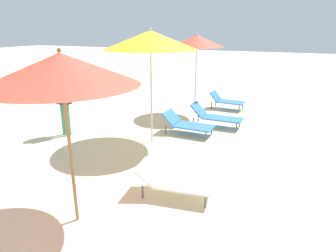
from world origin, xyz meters
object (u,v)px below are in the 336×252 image
lounger_second_shoreside (174,180)px  lounger_farthest_inland (215,116)px  umbrella_second (61,69)px  umbrella_farthest (197,41)px  umbrella_third (150,40)px  lounger_farthest_shoreside (226,100)px  lounger_third_shoreside (187,124)px  person_walking_near (63,96)px

lounger_second_shoreside → lounger_farthest_inland: (-0.40, 4.07, 0.04)m
umbrella_second → umbrella_farthest: size_ratio=0.96×
umbrella_third → umbrella_farthest: bearing=87.4°
umbrella_second → lounger_farthest_shoreside: umbrella_second is taller
lounger_second_shoreside → umbrella_farthest: size_ratio=0.53×
umbrella_third → lounger_farthest_inland: 3.13m
lounger_second_shoreside → umbrella_third: (-1.54, 2.17, 2.26)m
lounger_farthest_shoreside → lounger_farthest_inland: lounger_farthest_inland is taller
lounger_third_shoreside → lounger_farthest_inland: (0.52, 0.97, 0.03)m
lounger_third_shoreside → lounger_farthest_inland: lounger_farthest_inland is taller
lounger_farthest_shoreside → umbrella_second: bearing=-90.4°
umbrella_second → lounger_third_shoreside: umbrella_second is taller
umbrella_farthest → lounger_farthest_inland: 2.56m
umbrella_second → lounger_third_shoreside: 4.80m
lounger_farthest_inland → umbrella_third: bearing=-120.6°
lounger_second_shoreside → lounger_farthest_shoreside: bearing=87.4°
lounger_farthest_shoreside → lounger_farthest_inland: bearing=-81.8°
umbrella_second → lounger_farthest_inland: 5.73m
lounger_second_shoreside → umbrella_third: bearing=117.5°
person_walking_near → lounger_farthest_inland: bearing=-55.2°
umbrella_third → person_walking_near: umbrella_third is taller
umbrella_second → lounger_farthest_inland: size_ratio=1.69×
umbrella_second → lounger_farthest_inland: umbrella_second is taller
lounger_third_shoreside → person_walking_near: 3.42m
lounger_third_shoreside → lounger_farthest_shoreside: 3.12m
umbrella_second → lounger_farthest_shoreside: bearing=86.1°
lounger_farthest_inland → lounger_farthest_shoreside: bearing=95.1°
umbrella_second → lounger_farthest_shoreside: 7.74m
lounger_third_shoreside → umbrella_second: bearing=-91.1°
umbrella_second → person_walking_near: 4.27m
umbrella_second → lounger_farthest_shoreside: size_ratio=2.07×
lounger_second_shoreside → lounger_third_shoreside: size_ratio=1.02×
umbrella_third → lounger_third_shoreside: umbrella_third is taller
lounger_farthest_shoreside → lounger_farthest_inland: 2.13m
lounger_second_shoreside → umbrella_farthest: umbrella_farthest is taller
umbrella_farthest → lounger_farthest_inland: (1.01, -1.08, -2.09)m
lounger_third_shoreside → umbrella_farthest: (-0.49, 2.05, 2.12)m
umbrella_third → person_walking_near: (-2.38, -0.49, -1.45)m
lounger_farthest_shoreside → person_walking_near: size_ratio=0.70×
umbrella_second → lounger_third_shoreside: size_ratio=1.85×
lounger_third_shoreside → umbrella_third: bearing=-122.9°
umbrella_third → lounger_farthest_shoreside: bearing=76.5°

